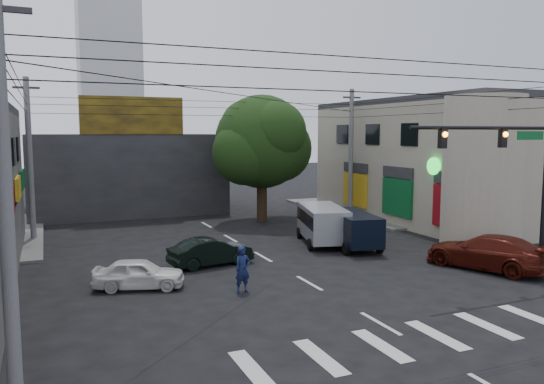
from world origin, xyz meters
TOP-DOWN VIEW (x-y plane):
  - ground at (0.00, 0.00)m, footprint 160.00×160.00m
  - sidewalk_far_right at (18.00, 18.00)m, footprint 16.00×16.00m
  - building_right at (18.00, 13.00)m, footprint 14.00×18.00m
  - corner_column at (11.00, 4.00)m, footprint 4.00×4.00m
  - building_far at (-4.00, 26.00)m, footprint 14.00×10.00m
  - billboard at (-4.00, 21.10)m, footprint 7.00×0.30m
  - tower_distant at (0.00, 70.00)m, footprint 9.00×9.00m
  - street_tree at (4.00, 17.00)m, footprint 6.40×6.40m
  - traffic_gantry at (7.82, -1.00)m, footprint 7.10×0.35m
  - utility_pole_near_left at (-10.50, -4.50)m, footprint 0.32×0.32m
  - utility_pole_far_left at (-10.50, 16.00)m, footprint 0.32×0.32m
  - utility_pole_far_right at (10.50, 16.00)m, footprint 0.32×0.32m
  - dark_sedan at (-2.84, 6.42)m, footprint 2.69×4.37m
  - white_compact at (-6.50, 4.00)m, footprint 3.48×4.36m
  - maroon_sedan at (8.38, 0.89)m, footprint 5.86×6.91m
  - silver_minivan at (4.23, 8.64)m, footprint 5.87×4.56m
  - navy_van at (5.19, 7.12)m, footprint 5.39×3.62m
  - traffic_officer at (-2.92, 1.91)m, footprint 0.83×0.70m

SIDE VIEW (x-z plane):
  - ground at x=0.00m, z-range 0.00..0.00m
  - sidewalk_far_right at x=18.00m, z-range 0.00..0.15m
  - white_compact at x=-6.50m, z-range 0.00..1.20m
  - dark_sedan at x=-2.84m, z-range 0.00..1.29m
  - maroon_sedan at x=8.38m, z-range 0.00..1.57m
  - traffic_officer at x=-2.92m, z-range 0.00..1.80m
  - navy_van at x=5.19m, z-range 0.00..1.88m
  - silver_minivan at x=4.23m, z-range 0.00..2.07m
  - building_far at x=-4.00m, z-range 0.00..6.00m
  - building_right at x=18.00m, z-range 0.00..8.00m
  - corner_column at x=11.00m, z-range 0.00..8.00m
  - utility_pole_near_left at x=-10.50m, z-range 0.00..9.20m
  - utility_pole_far_left at x=-10.50m, z-range 0.00..9.20m
  - utility_pole_far_right at x=10.50m, z-range 0.00..9.20m
  - traffic_gantry at x=7.82m, z-range 1.23..8.43m
  - street_tree at x=4.00m, z-range 1.12..9.82m
  - billboard at x=-4.00m, z-range 6.00..8.60m
  - tower_distant at x=0.00m, z-range 0.00..44.00m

